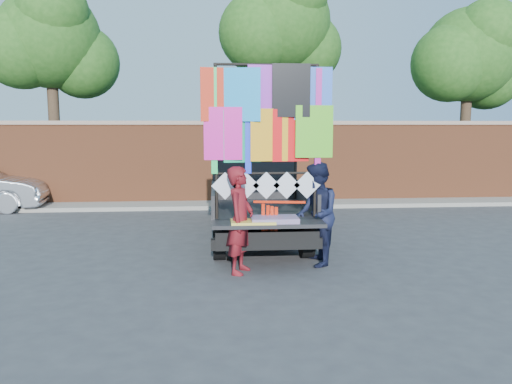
{
  "coord_description": "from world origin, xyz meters",
  "views": [
    {
      "loc": [
        -1.24,
        -8.78,
        2.47
      ],
      "look_at": [
        -0.51,
        0.22,
        1.26
      ],
      "focal_mm": 35.0,
      "sensor_mm": 36.0,
      "label": 1
    }
  ],
  "objects": [
    {
      "name": "brick_wall",
      "position": [
        0.0,
        7.0,
        1.33
      ],
      "size": [
        30.0,
        0.45,
        2.61
      ],
      "color": "brown",
      "rests_on": "ground"
    },
    {
      "name": "tree_mid",
      "position": [
        1.02,
        8.12,
        5.7
      ],
      "size": [
        4.2,
        3.3,
        7.73
      ],
      "color": "#38281C",
      "rests_on": "ground"
    },
    {
      "name": "tree_left",
      "position": [
        -6.48,
        8.12,
        5.12
      ],
      "size": [
        4.2,
        3.3,
        7.05
      ],
      "color": "#38281C",
      "rests_on": "ground"
    },
    {
      "name": "pickup_truck",
      "position": [
        -0.37,
        2.46,
        0.89
      ],
      "size": [
        2.22,
        5.57,
        3.5
      ],
      "color": "black",
      "rests_on": "ground"
    },
    {
      "name": "streamer_bundle",
      "position": [
        -0.26,
        -0.43,
        0.99
      ],
      "size": [
        0.88,
        0.18,
        0.62
      ],
      "color": "red",
      "rests_on": "ground"
    },
    {
      "name": "tree_right",
      "position": [
        7.52,
        8.12,
        4.75
      ],
      "size": [
        4.2,
        3.3,
        6.62
      ],
      "color": "#38281C",
      "rests_on": "ground"
    },
    {
      "name": "woman",
      "position": [
        -0.84,
        -0.6,
        0.9
      ],
      "size": [
        0.64,
        0.77,
        1.8
      ],
      "primitive_type": "imported",
      "rotation": [
        0.0,
        0.0,
        1.2
      ],
      "color": "maroon",
      "rests_on": "ground"
    },
    {
      "name": "man",
      "position": [
        0.52,
        -0.24,
        0.92
      ],
      "size": [
        0.71,
        0.9,
        1.84
      ],
      "primitive_type": "imported",
      "rotation": [
        0.0,
        0.0,
        -1.58
      ],
      "color": "#141933",
      "rests_on": "ground"
    },
    {
      "name": "ground",
      "position": [
        0.0,
        0.0,
        0.0
      ],
      "size": [
        90.0,
        90.0,
        0.0
      ],
      "primitive_type": "plane",
      "color": "#38383A",
      "rests_on": "ground"
    },
    {
      "name": "curb",
      "position": [
        0.0,
        6.3,
        0.06
      ],
      "size": [
        30.0,
        1.2,
        0.12
      ],
      "primitive_type": "cube",
      "color": "gray",
      "rests_on": "ground"
    }
  ]
}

